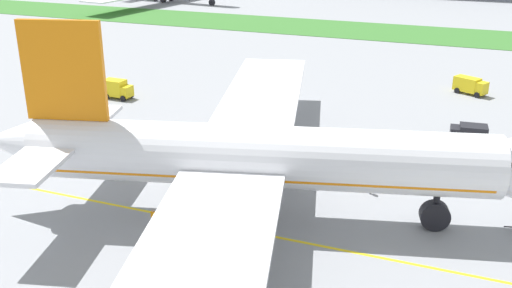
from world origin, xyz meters
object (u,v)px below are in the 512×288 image
object	(u,v)px
airliner_foreground	(252,158)
service_truck_catering_van	(117,89)
ground_crew_marshaller_front	(371,185)
service_truck_baggage_loader	(470,85)
service_truck_fuel_bowser	(469,134)
ground_crew_wingwalker_port	(153,216)

from	to	relation	value
airliner_foreground	service_truck_catering_van	xyz separation A→B (m)	(-34.29, 28.82, -4.66)
airliner_foreground	service_truck_catering_van	size ratio (longest dim) A/B	17.46
ground_crew_marshaller_front	service_truck_baggage_loader	size ratio (longest dim) A/B	0.30
ground_crew_marshaller_front	service_truck_baggage_loader	bearing A→B (deg)	79.75
airliner_foreground	service_truck_fuel_bowser	world-z (taller)	airliner_foreground
service_truck_baggage_loader	ground_crew_wingwalker_port	bearing A→B (deg)	-114.05
airliner_foreground	ground_crew_marshaller_front	distance (m)	14.23
service_truck_baggage_loader	service_truck_fuel_bowser	world-z (taller)	service_truck_fuel_bowser
service_truck_fuel_bowser	airliner_foreground	bearing A→B (deg)	-123.17
ground_crew_wingwalker_port	ground_crew_marshaller_front	xyz separation A→B (m)	(17.36, 13.87, 0.06)
ground_crew_marshaller_front	service_truck_catering_van	distance (m)	47.76
airliner_foreground	service_truck_fuel_bowser	size ratio (longest dim) A/B	17.84
ground_crew_wingwalker_port	service_truck_baggage_loader	bearing A→B (deg)	65.95
airliner_foreground	ground_crew_wingwalker_port	xyz separation A→B (m)	(-8.03, -4.48, -5.28)
service_truck_catering_van	service_truck_baggage_loader	bearing A→B (deg)	23.86
airliner_foreground	ground_crew_marshaller_front	xyz separation A→B (m)	(9.34, 9.39, -5.22)
ground_crew_marshaller_front	ground_crew_wingwalker_port	bearing A→B (deg)	-141.37
ground_crew_wingwalker_port	service_truck_baggage_loader	size ratio (longest dim) A/B	0.28
service_truck_fuel_bowser	service_truck_catering_van	distance (m)	52.20
ground_crew_wingwalker_port	service_truck_fuel_bowser	xyz separation A→B (m)	(25.92, 31.86, 0.55)
airliner_foreground	service_truck_fuel_bowser	bearing A→B (deg)	56.83
service_truck_baggage_loader	service_truck_catering_van	size ratio (longest dim) A/B	1.20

